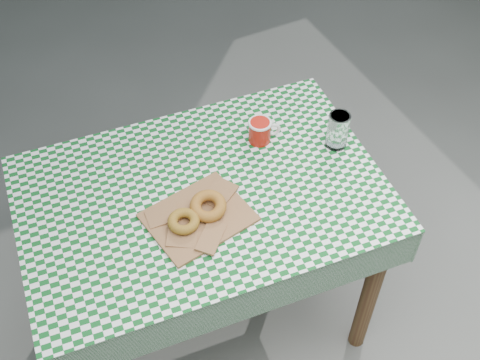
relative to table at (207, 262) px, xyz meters
name	(u,v)px	position (x,y,z in m)	size (l,w,h in m)	color
ground	(185,295)	(-0.06, 0.13, -0.38)	(60.00, 60.00, 0.00)	#55554F
table	(207,262)	(0.00, 0.00, 0.00)	(1.10, 0.73, 0.75)	#58321E
tablecloth	(202,193)	(0.00, 0.00, 0.38)	(1.12, 0.75, 0.01)	#0C4E1A
paper_bag	(198,217)	(-0.05, -0.09, 0.39)	(0.29, 0.23, 0.02)	olive
bagel_front	(184,221)	(-0.10, -0.10, 0.41)	(0.09, 0.09, 0.03)	olive
bagel_back	(208,206)	(-0.02, -0.08, 0.41)	(0.11, 0.11, 0.03)	#9E6D20
coffee_mug	(260,131)	(0.27, 0.12, 0.42)	(0.14, 0.14, 0.08)	#AB160B
drinking_glass	(338,130)	(0.48, -0.01, 0.44)	(0.07, 0.07, 0.13)	white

